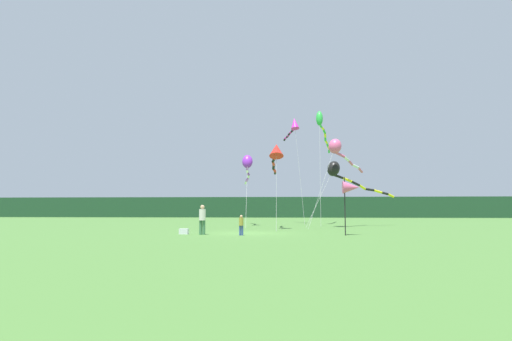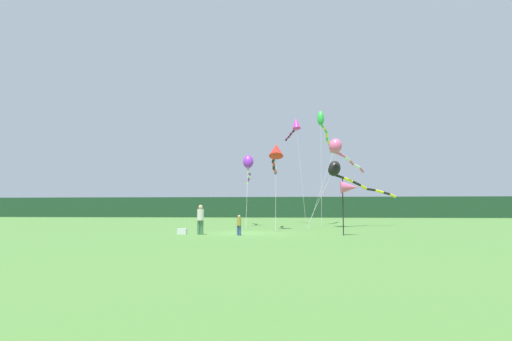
{
  "view_description": "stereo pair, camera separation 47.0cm",
  "coord_description": "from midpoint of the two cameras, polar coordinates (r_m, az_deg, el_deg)",
  "views": [
    {
      "loc": [
        2.53,
        -24.77,
        1.46
      ],
      "look_at": [
        0.0,
        6.0,
        4.31
      ],
      "focal_mm": 29.08,
      "sensor_mm": 36.0,
      "label": 1
    },
    {
      "loc": [
        3.0,
        -24.73,
        1.46
      ],
      "look_at": [
        0.0,
        6.0,
        4.31
      ],
      "focal_mm": 29.08,
      "sensor_mm": 36.0,
      "label": 2
    }
  ],
  "objects": [
    {
      "name": "kite_rainbow",
      "position": [
        33.14,
        11.61,
        2.95
      ],
      "size": [
        5.16,
        7.3,
        7.03
      ],
      "color": "#B2B2B2",
      "rests_on": "ground"
    },
    {
      "name": "ground_plane",
      "position": [
        24.95,
        -0.81,
        -8.62
      ],
      "size": [
        120.0,
        120.0,
        0.0
      ],
      "primitive_type": "plane",
      "color": "#477533"
    },
    {
      "name": "kite_purple",
      "position": [
        36.13,
        -0.69,
        0.85
      ],
      "size": [
        1.29,
        8.81,
        6.21
      ],
      "color": "#B2B2B2",
      "rests_on": "ground"
    },
    {
      "name": "distant_treeline",
      "position": [
        69.8,
        3.32,
        -5.07
      ],
      "size": [
        108.0,
        3.25,
        3.38
      ],
      "primitive_type": "cube",
      "color": "#1E4228",
      "rests_on": "ground"
    },
    {
      "name": "kite_black",
      "position": [
        34.33,
        11.94,
        -0.22
      ],
      "size": [
        8.06,
        5.87,
        5.44
      ],
      "color": "#B2B2B2",
      "rests_on": "ground"
    },
    {
      "name": "kite_red",
      "position": [
        30.16,
        3.2,
        2.49
      ],
      "size": [
        1.06,
        6.77,
        6.31
      ],
      "color": "#B2B2B2",
      "rests_on": "ground"
    },
    {
      "name": "kite_green",
      "position": [
        39.93,
        9.51,
        6.2
      ],
      "size": [
        1.88,
        9.93,
        10.56
      ],
      "color": "#B2B2B2",
      "rests_on": "ground"
    },
    {
      "name": "cooler_box",
      "position": [
        24.35,
        -9.55,
        -8.26
      ],
      "size": [
        0.51,
        0.36,
        0.32
      ],
      "primitive_type": "cube",
      "color": "silver",
      "rests_on": "ground"
    },
    {
      "name": "person_adult",
      "position": [
        23.68,
        -7.08,
        -6.5
      ],
      "size": [
        0.37,
        0.37,
        1.67
      ],
      "color": "#3F724C",
      "rests_on": "ground"
    },
    {
      "name": "kite_magenta",
      "position": [
        41.46,
        5.76,
        6.23
      ],
      "size": [
        1.99,
        5.77,
        10.5
      ],
      "color": "#B2B2B2",
      "rests_on": "ground"
    },
    {
      "name": "banner_flag_pole",
      "position": [
        23.4,
        13.22,
        -2.32
      ],
      "size": [
        0.9,
        0.7,
        3.21
      ],
      "color": "black",
      "rests_on": "ground"
    },
    {
      "name": "person_child",
      "position": [
        22.92,
        -1.76,
        -7.36
      ],
      "size": [
        0.24,
        0.24,
        1.11
      ],
      "color": "#334C8C",
      "rests_on": "ground"
    }
  ]
}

